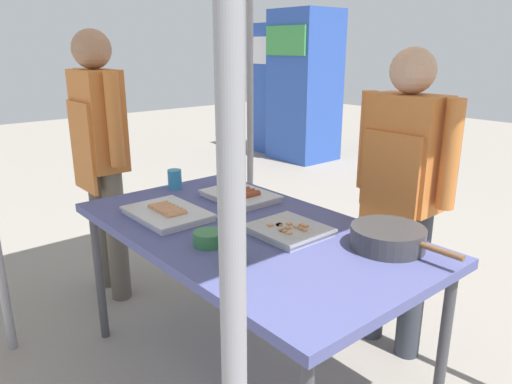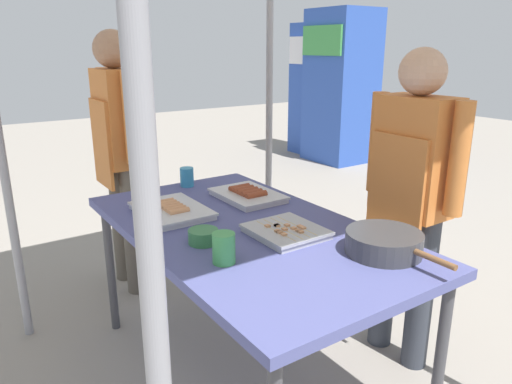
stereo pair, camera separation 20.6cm
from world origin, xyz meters
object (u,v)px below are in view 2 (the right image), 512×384
at_px(tray_meat_skewers, 286,231).
at_px(cooking_wok, 384,242).
at_px(stall_table, 247,238).
at_px(drink_cup_near_edge, 224,248).
at_px(neighbor_stall_left, 324,90).
at_px(tray_pork_links, 248,195).
at_px(condiment_bowl, 203,236).
at_px(tray_grilled_sausages, 172,210).
at_px(vendor_woman, 411,188).
at_px(drink_cup_by_wok, 187,177).
at_px(customer_nearby, 119,143).
at_px(neighbor_stall_right, 341,87).

relative_size(tray_meat_skewers, cooking_wok, 0.67).
distance_m(stall_table, drink_cup_near_edge, 0.38).
bearing_deg(neighbor_stall_left, tray_pork_links, -46.65).
height_order(condiment_bowl, drink_cup_near_edge, drink_cup_near_edge).
relative_size(tray_grilled_sausages, condiment_bowl, 3.27).
distance_m(stall_table, tray_meat_skewers, 0.20).
bearing_deg(neighbor_stall_left, stall_table, -45.62).
bearing_deg(cooking_wok, neighbor_stall_left, 140.73).
relative_size(vendor_woman, neighbor_stall_left, 0.83).
xyz_separation_m(drink_cup_by_wok, customer_nearby, (-0.47, -0.21, 0.14)).
height_order(tray_meat_skewers, tray_pork_links, tray_pork_links).
bearing_deg(drink_cup_by_wok, drink_cup_near_edge, -18.93).
bearing_deg(tray_meat_skewers, vendor_woman, 80.05).
bearing_deg(drink_cup_by_wok, neighbor_stall_left, 128.37).
relative_size(drink_cup_by_wok, customer_nearby, 0.07).
bearing_deg(drink_cup_near_edge, customer_nearby, 175.15).
bearing_deg(tray_grilled_sausages, drink_cup_by_wok, 144.73).
bearing_deg(condiment_bowl, tray_grilled_sausages, 174.07).
bearing_deg(customer_nearby, condiment_bowl, -4.53).
relative_size(tray_meat_skewers, neighbor_stall_right, 0.15).
bearing_deg(tray_meat_skewers, drink_cup_by_wok, -179.17).
height_order(tray_grilled_sausages, condiment_bowl, condiment_bowl).
distance_m(tray_grilled_sausages, tray_pork_links, 0.42).
relative_size(tray_grilled_sausages, cooking_wok, 0.87).
relative_size(cooking_wok, condiment_bowl, 3.74).
relative_size(customer_nearby, neighbor_stall_left, 0.88).
height_order(stall_table, vendor_woman, vendor_woman).
xyz_separation_m(tray_pork_links, cooking_wok, (0.86, 0.05, 0.03)).
bearing_deg(drink_cup_by_wok, customer_nearby, -156.19).
relative_size(tray_meat_skewers, customer_nearby, 0.19).
bearing_deg(vendor_woman, customer_nearby, 30.20).
height_order(stall_table, tray_meat_skewers, tray_meat_skewers).
distance_m(drink_cup_by_wok, customer_nearby, 0.54).
bearing_deg(neighbor_stall_right, neighbor_stall_left, 174.60).
distance_m(tray_grilled_sausages, neighbor_stall_right, 4.60).
xyz_separation_m(tray_meat_skewers, drink_cup_near_edge, (0.08, -0.34, 0.04)).
xyz_separation_m(stall_table, neighbor_stall_right, (-3.07, 3.49, 0.28)).
xyz_separation_m(tray_grilled_sausages, customer_nearby, (-0.85, 0.06, 0.17)).
distance_m(vendor_woman, customer_nearby, 1.70).
bearing_deg(tray_pork_links, tray_grilled_sausages, -90.13).
bearing_deg(customer_nearby, cooking_wok, 13.77).
bearing_deg(customer_nearby, neighbor_stall_right, 117.45).
distance_m(stall_table, vendor_woman, 0.79).
distance_m(tray_pork_links, neighbor_stall_left, 4.54).
distance_m(condiment_bowl, neighbor_stall_right, 4.87).
bearing_deg(condiment_bowl, drink_cup_by_wok, 158.09).
xyz_separation_m(tray_grilled_sausages, vendor_woman, (0.62, 0.91, 0.11)).
bearing_deg(neighbor_stall_right, drink_cup_by_wok, -55.39).
bearing_deg(drink_cup_near_edge, tray_grilled_sausages, 173.77).
distance_m(customer_nearby, neighbor_stall_left, 4.31).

